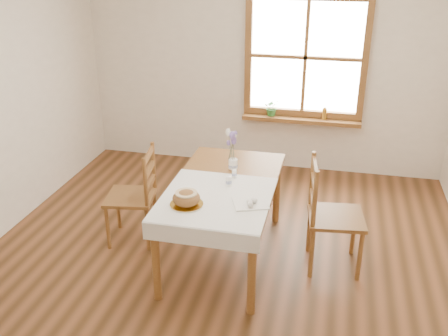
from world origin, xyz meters
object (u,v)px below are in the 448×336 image
at_px(chair_left, 130,195).
at_px(bread_plate, 187,204).
at_px(dining_table, 224,192).
at_px(flower_vase, 233,165).
at_px(chair_right, 336,216).

xyz_separation_m(chair_left, bread_plate, (0.74, -0.56, 0.29)).
bearing_deg(chair_left, dining_table, 75.81).
bearing_deg(bread_plate, flower_vase, 74.97).
distance_m(dining_table, flower_vase, 0.34).
bearing_deg(dining_table, chair_right, 3.98).
relative_size(chair_right, bread_plate, 3.91).
distance_m(chair_left, flower_vase, 1.04).
distance_m(chair_left, chair_right, 1.94).
height_order(bread_plate, flower_vase, flower_vase).
distance_m(chair_right, bread_plate, 1.34).
relative_size(dining_table, chair_right, 1.56).
xyz_separation_m(dining_table, flower_vase, (0.01, 0.32, 0.13)).
distance_m(dining_table, chair_right, 1.01).
bearing_deg(flower_vase, bread_plate, -105.03).
height_order(dining_table, chair_left, chair_left).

